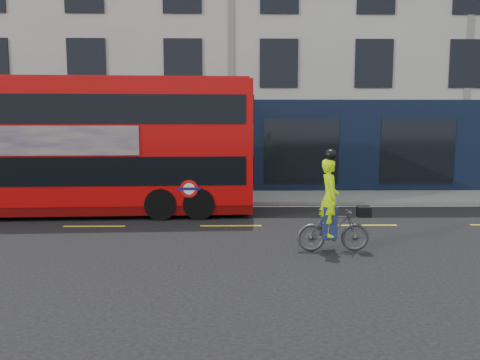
{
  "coord_description": "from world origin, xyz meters",
  "views": [
    {
      "loc": [
        0.03,
        -11.97,
        2.97
      ],
      "look_at": [
        0.26,
        1.38,
        1.37
      ],
      "focal_mm": 35.0,
      "sensor_mm": 36.0,
      "label": 1
    }
  ],
  "objects": [
    {
      "name": "ground",
      "position": [
        0.0,
        0.0,
        0.0
      ],
      "size": [
        120.0,
        120.0,
        0.0
      ],
      "primitive_type": "plane",
      "color": "black",
      "rests_on": "ground"
    },
    {
      "name": "pavement",
      "position": [
        0.0,
        6.5,
        0.06
      ],
      "size": [
        60.0,
        3.0,
        0.12
      ],
      "primitive_type": "cube",
      "color": "gray",
      "rests_on": "ground"
    },
    {
      "name": "kerb",
      "position": [
        0.0,
        5.0,
        0.07
      ],
      "size": [
        60.0,
        0.12,
        0.13
      ],
      "primitive_type": "cube",
      "color": "slate",
      "rests_on": "ground"
    },
    {
      "name": "building_terrace",
      "position": [
        0.0,
        12.94,
        7.49
      ],
      "size": [
        50.0,
        10.07,
        15.0
      ],
      "color": "#B6B5AC",
      "rests_on": "ground"
    },
    {
      "name": "road_edge_line",
      "position": [
        0.0,
        4.7,
        0.0
      ],
      "size": [
        58.0,
        0.1,
        0.01
      ],
      "primitive_type": "cube",
      "color": "silver",
      "rests_on": "ground"
    },
    {
      "name": "lane_dashes",
      "position": [
        0.0,
        1.5,
        0.0
      ],
      "size": [
        58.0,
        0.12,
        0.01
      ],
      "primitive_type": null,
      "color": "gold",
      "rests_on": "ground"
    },
    {
      "name": "bus",
      "position": [
        -4.77,
        3.42,
        2.27
      ],
      "size": [
        11.07,
        2.98,
        4.42
      ],
      "rotation": [
        0.0,
        0.0,
        0.04
      ],
      "color": "#AD0607",
      "rests_on": "ground"
    },
    {
      "name": "cyclist",
      "position": [
        2.37,
        -1.28,
        0.82
      ],
      "size": [
        1.71,
        0.66,
        2.41
      ],
      "rotation": [
        0.0,
        0.0,
        0.01
      ],
      "color": "#3F4144",
      "rests_on": "ground"
    }
  ]
}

